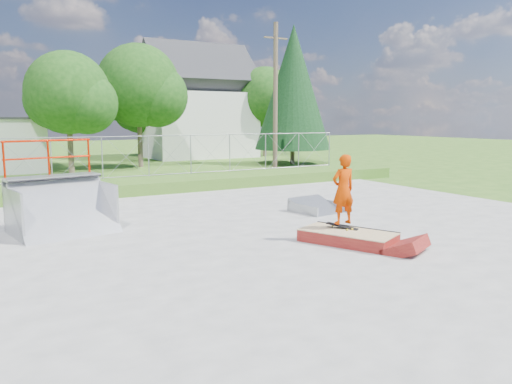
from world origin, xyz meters
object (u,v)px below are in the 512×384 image
quarter_pipe (62,188)px  skater (343,192)px  flat_bank_ramp (318,206)px  grind_box (348,238)px

quarter_pipe → skater: bearing=-46.4°
flat_bank_ramp → skater: (-1.79, -3.41, 1.03)m
quarter_pipe → flat_bank_ramp: size_ratio=1.68×
grind_box → quarter_pipe: bearing=116.3°
grind_box → quarter_pipe: quarter_pipe is taller
flat_bank_ramp → skater: size_ratio=0.85×
skater → grind_box: bearing=79.1°
quarter_pipe → skater: (5.87, -4.38, 0.01)m
flat_bank_ramp → skater: skater is taller
quarter_pipe → grind_box: bearing=-48.6°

